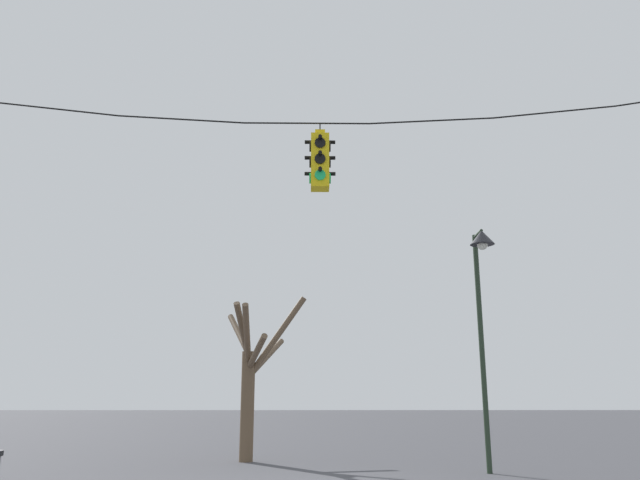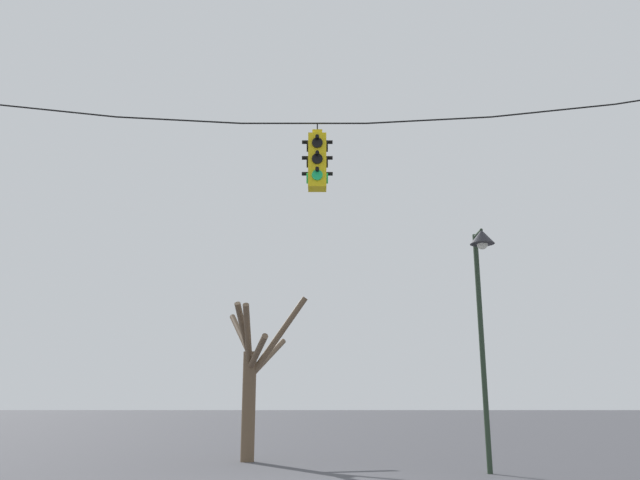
% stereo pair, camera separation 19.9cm
% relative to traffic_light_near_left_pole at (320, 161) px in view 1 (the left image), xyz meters
% --- Properties ---
extents(span_wire, '(16.80, 0.03, 0.83)m').
position_rel_traffic_light_near_left_pole_xyz_m(span_wire, '(-0.25, -0.00, 1.05)').
color(span_wire, black).
extents(traffic_light_near_left_pole, '(0.58, 0.58, 1.31)m').
position_rel_traffic_light_near_left_pole_xyz_m(traffic_light_near_left_pole, '(0.00, 0.00, 0.00)').
color(traffic_light_near_left_pole, yellow).
extents(street_lamp, '(0.56, 0.95, 5.40)m').
position_rel_traffic_light_near_left_pole_xyz_m(street_lamp, '(3.76, 3.05, -1.70)').
color(street_lamp, '#233323').
rests_on(street_lamp, ground_plane).
extents(bare_tree, '(2.39, 3.29, 4.34)m').
position_rel_traffic_light_near_left_pole_xyz_m(bare_tree, '(-1.76, 6.17, -3.70)').
color(bare_tree, brown).
rests_on(bare_tree, ground_plane).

